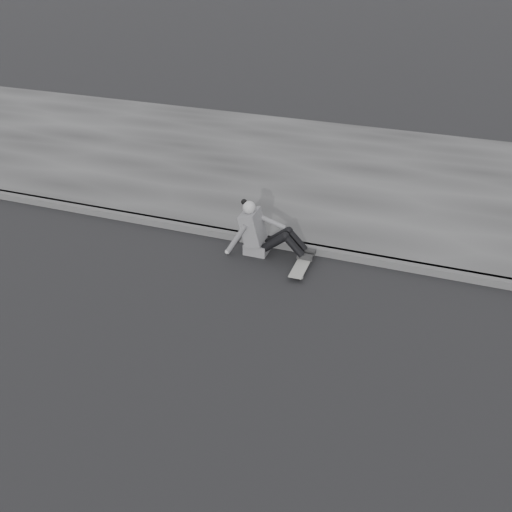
{
  "coord_description": "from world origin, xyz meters",
  "views": [
    {
      "loc": [
        2.1,
        -4.98,
        4.63
      ],
      "look_at": [
        -0.16,
        1.41,
        0.5
      ],
      "focal_mm": 40.0,
      "sensor_mm": 36.0,
      "label": 1
    }
  ],
  "objects": [
    {
      "name": "skateboard",
      "position": [
        0.34,
        2.06,
        0.07
      ],
      "size": [
        0.2,
        0.78,
        0.09
      ],
      "color": "#9B9B96",
      "rests_on": "ground"
    },
    {
      "name": "sidewalk",
      "position": [
        0.0,
        5.6,
        0.06
      ],
      "size": [
        24.0,
        6.0,
        0.12
      ],
      "primitive_type": "cube",
      "color": "#373737",
      "rests_on": "ground"
    },
    {
      "name": "seated_woman",
      "position": [
        -0.4,
        2.3,
        0.36
      ],
      "size": [
        1.38,
        0.46,
        0.88
      ],
      "color": "#59595C",
      "rests_on": "ground"
    },
    {
      "name": "ground",
      "position": [
        0.0,
        0.0,
        0.0
      ],
      "size": [
        80.0,
        80.0,
        0.0
      ],
      "primitive_type": "plane",
      "color": "black",
      "rests_on": "ground"
    },
    {
      "name": "curb",
      "position": [
        0.0,
        2.58,
        0.06
      ],
      "size": [
        24.0,
        0.16,
        0.12
      ],
      "primitive_type": "cube",
      "color": "#454545",
      "rests_on": "ground"
    }
  ]
}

